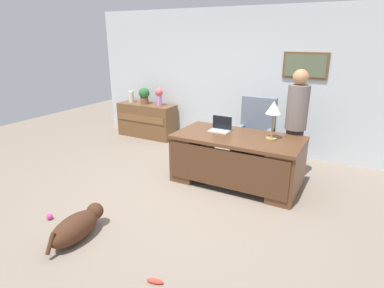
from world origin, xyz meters
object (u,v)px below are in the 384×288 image
at_px(armchair, 254,137).
at_px(dog_lying, 77,226).
at_px(vase_with_flowers, 159,95).
at_px(dog_toy_bone, 78,223).
at_px(potted_plant, 144,95).
at_px(credenza, 147,120).
at_px(vase_empty, 131,97).
at_px(dog_toy_plush, 155,281).
at_px(desk, 236,158).
at_px(desk_lamp, 274,110).
at_px(laptop, 220,127).
at_px(dog_toy_ball, 50,217).
at_px(person_standing, 296,125).

distance_m(armchair, dog_lying, 3.26).
xyz_separation_m(vase_with_flowers, dog_toy_bone, (1.07, -3.36, -0.94)).
bearing_deg(potted_plant, credenza, -1.65).
bearing_deg(dog_lying, potted_plant, 115.37).
height_order(vase_empty, potted_plant, potted_plant).
xyz_separation_m(armchair, dog_toy_plush, (0.14, -3.23, -0.49)).
xyz_separation_m(credenza, dog_toy_bone, (1.42, -3.36, -0.35)).
height_order(desk, potted_plant, potted_plant).
bearing_deg(desk_lamp, laptop, 176.74).
bearing_deg(dog_lying, desk, 64.80).
bearing_deg(potted_plant, laptop, -26.82).
xyz_separation_m(desk_lamp, potted_plant, (-3.20, 1.25, -0.26)).
bearing_deg(dog_lying, laptop, 73.64).
xyz_separation_m(credenza, vase_empty, (-0.42, 0.00, 0.50)).
bearing_deg(desk_lamp, armchair, 122.55).
bearing_deg(dog_toy_ball, dog_lying, -9.56).
relative_size(desk, vase_empty, 7.44).
distance_m(desk, desk_lamp, 0.92).
bearing_deg(vase_with_flowers, credenza, -179.76).
height_order(person_standing, dog_toy_plush, person_standing).
bearing_deg(person_standing, vase_empty, 168.76).
bearing_deg(credenza, dog_toy_plush, -52.95).
relative_size(person_standing, dog_lying, 2.05).
xyz_separation_m(desk, vase_empty, (-3.09, 1.36, 0.45)).
distance_m(laptop, dog_toy_plush, 2.68).
height_order(credenza, vase_with_flowers, vase_with_flowers).
bearing_deg(desk, dog_toy_bone, -121.98).
height_order(laptop, vase_with_flowers, vase_with_flowers).
relative_size(desk, dog_toy_bone, 10.13).
xyz_separation_m(vase_with_flowers, dog_toy_plush, (2.46, -3.72, -0.94)).
relative_size(person_standing, vase_empty, 6.81).
bearing_deg(person_standing, dog_lying, -121.88).
bearing_deg(armchair, credenza, 169.64).
height_order(desk_lamp, vase_with_flowers, desk_lamp).
height_order(person_standing, vase_empty, person_standing).
height_order(dog_lying, potted_plant, potted_plant).
height_order(vase_with_flowers, dog_toy_plush, vase_with_flowers).
distance_m(armchair, laptop, 0.84).
relative_size(desk, potted_plant, 5.24).
bearing_deg(dog_toy_bone, potted_plant, 113.61).
bearing_deg(desk_lamp, vase_with_flowers, 155.97).
bearing_deg(laptop, person_standing, 23.06).
height_order(vase_with_flowers, dog_toy_bone, vase_with_flowers).
relative_size(person_standing, dog_toy_bone, 9.27).
distance_m(credenza, dog_toy_ball, 3.61).
distance_m(laptop, potted_plant, 2.67).
bearing_deg(desk, dog_toy_ball, -128.24).
bearing_deg(laptop, potted_plant, 153.18).
distance_m(credenza, desk_lamp, 3.49).
relative_size(credenza, dog_toy_plush, 8.02).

